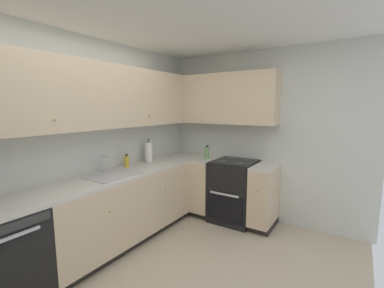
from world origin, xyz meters
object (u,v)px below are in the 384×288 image
Objects in this scene: dishwasher at (1,261)px; paper_towel_roll at (149,152)px; soap_bottle at (127,161)px; oil_bottle at (207,152)px; oven_range at (234,190)px.

paper_towel_roll reaches higher than dishwasher.
oil_bottle reaches higher than soap_bottle.
oven_range is (2.71, -0.91, 0.02)m from dishwasher.
paper_towel_roll reaches higher than oven_range.
dishwasher is 2.79m from oil_bottle.
soap_bottle is 0.86× the size of oil_bottle.
soap_bottle is at bearing 177.25° from paper_towel_roll.
soap_bottle is 0.51× the size of paper_towel_roll.
dishwasher is 4.22× the size of oil_bottle.
oven_range is 1.64m from soap_bottle.
dishwasher is at bearing -173.54° from soap_bottle.
oven_range is at bearing -56.78° from paper_towel_roll.
oil_bottle is (1.10, -0.62, 0.02)m from soap_bottle.
oil_bottle is at bearing 92.35° from oven_range.
soap_bottle is (-1.12, 1.09, 0.52)m from oven_range.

